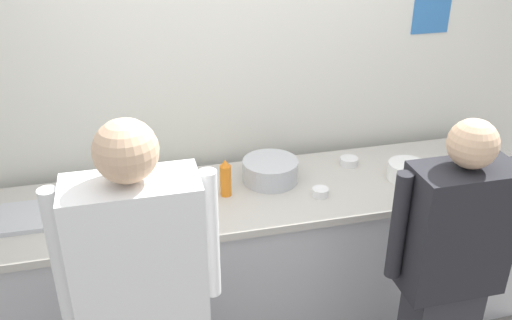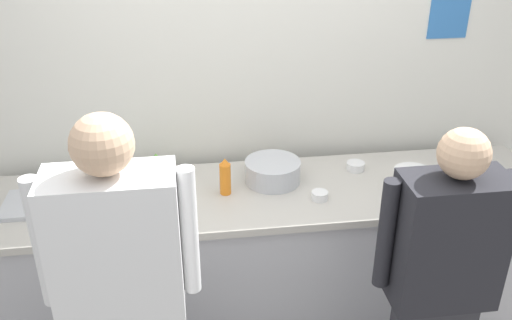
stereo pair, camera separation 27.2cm
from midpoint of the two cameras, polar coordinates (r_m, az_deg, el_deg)
name	(u,v)px [view 2 (the right image)]	position (r m, az deg, el deg)	size (l,w,h in m)	color
wall_back	(253,79)	(3.27, 2.11, 8.13)	(4.90, 0.11, 2.76)	silver
prep_counter	(265,259)	(3.29, 3.28, -10.04)	(3.12, 0.71, 0.92)	#B2B2B7
chef_near_left	(124,301)	(2.36, -9.90, -13.95)	(0.63, 0.24, 1.72)	#2D2D33
chef_center	(439,284)	(2.70, 20.81, -11.73)	(0.58, 0.24, 1.58)	#2D2D33
plate_stack_front	(412,179)	(3.19, 17.87, -1.87)	(0.21, 0.21, 0.10)	white
plate_stack_rear	(128,180)	(3.07, -10.30, -2.10)	(0.20, 0.20, 0.10)	white
mixing_bowl_steel	(273,171)	(3.09, 4.21, -1.21)	(0.31, 0.31, 0.12)	#B7BABF
sheet_tray	(54,203)	(3.03, -17.28, -4.19)	(0.51, 0.28, 0.02)	#B7BABF
squeeze_bottle_primary	(225,177)	(2.95, -0.49, -1.77)	(0.06, 0.06, 0.21)	orange
squeeze_bottle_secondary	(157,171)	(3.04, -7.41, -1.15)	(0.06, 0.06, 0.20)	#56A333
ramekin_yellow_sauce	(355,166)	(3.30, 12.33, -0.62)	(0.10, 0.10, 0.04)	white
ramekin_red_sauce	(320,195)	(2.97, 9.06, -3.59)	(0.09, 0.09, 0.04)	white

